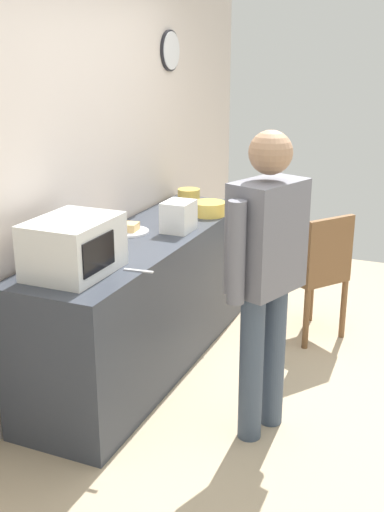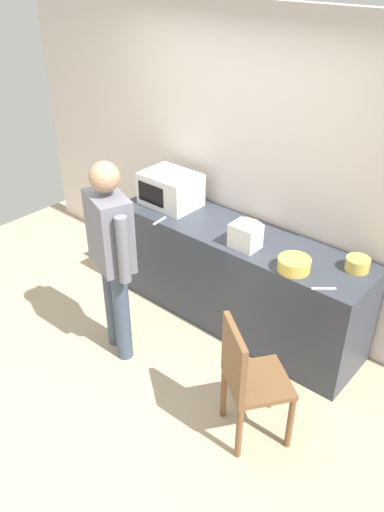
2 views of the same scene
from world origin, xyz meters
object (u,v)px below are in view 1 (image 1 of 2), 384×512
(cereal_bowl, at_px, (189,195))
(spoon_utensil, at_px, (231,207))
(person_standing, at_px, (266,265))
(microwave, at_px, (74,246))
(wooden_chair, at_px, (318,271))
(salad_bowl, at_px, (209,209))
(toaster, at_px, (179,216))
(fork_utensil, at_px, (139,271))
(sandwich_plate, at_px, (129,230))

(cereal_bowl, distance_m, spoon_utensil, 0.39)
(spoon_utensil, bearing_deg, person_standing, -153.74)
(microwave, xyz_separation_m, cereal_bowl, (1.77, 0.10, -0.10))
(wooden_chair, bearing_deg, salad_bowl, 102.86)
(toaster, relative_size, fork_utensil, 1.29)
(sandwich_plate, height_order, wooden_chair, sandwich_plate)
(toaster, xyz_separation_m, fork_utensil, (-0.81, -0.13, -0.10))
(salad_bowl, distance_m, wooden_chair, 0.91)
(microwave, bearing_deg, spoon_utensil, -9.30)
(salad_bowl, relative_size, toaster, 1.10)
(fork_utensil, height_order, person_standing, person_standing)
(sandwich_plate, xyz_separation_m, spoon_utensil, (0.91, -0.38, -0.02))
(sandwich_plate, distance_m, spoon_utensil, 0.99)
(toaster, relative_size, spoon_utensil, 1.29)
(microwave, relative_size, salad_bowl, 2.07)
(microwave, height_order, wooden_chair, microwave)
(salad_bowl, distance_m, spoon_utensil, 0.30)
(cereal_bowl, height_order, wooden_chair, cereal_bowl)
(cereal_bowl, bearing_deg, person_standing, -143.84)
(spoon_utensil, bearing_deg, sandwich_plate, 157.23)
(sandwich_plate, xyz_separation_m, person_standing, (-0.50, -1.08, 0.06))
(sandwich_plate, bearing_deg, fork_utensil, -147.77)
(sandwich_plate, bearing_deg, salad_bowl, -26.53)
(microwave, height_order, person_standing, person_standing)
(person_standing, bearing_deg, sandwich_plate, 65.29)
(toaster, distance_m, wooden_chair, 1.14)
(microwave, bearing_deg, cereal_bowl, 3.19)
(sandwich_plate, bearing_deg, microwave, -172.67)
(microwave, xyz_separation_m, wooden_chair, (1.60, -0.99, -0.53))
(microwave, xyz_separation_m, person_standing, (0.30, -0.97, -0.07))
(sandwich_plate, xyz_separation_m, toaster, (0.16, -0.28, 0.08))
(sandwich_plate, relative_size, wooden_chair, 0.27)
(microwave, xyz_separation_m, salad_bowl, (1.42, -0.21, -0.10))
(microwave, height_order, salad_bowl, microwave)
(microwave, relative_size, fork_utensil, 2.94)
(salad_bowl, distance_m, cereal_bowl, 0.46)
(toaster, height_order, person_standing, person_standing)
(toaster, bearing_deg, person_standing, -129.63)
(sandwich_plate, bearing_deg, person_standing, -114.71)
(person_standing, bearing_deg, toaster, 50.37)
(spoon_utensil, bearing_deg, cereal_bowl, 80.87)
(toaster, bearing_deg, cereal_bowl, 18.87)
(fork_utensil, distance_m, wooden_chair, 1.65)
(sandwich_plate, distance_m, toaster, 0.33)
(fork_utensil, distance_m, spoon_utensil, 1.56)
(microwave, xyz_separation_m, sandwich_plate, (0.80, 0.10, -0.13))
(sandwich_plate, distance_m, cereal_bowl, 0.97)
(microwave, relative_size, person_standing, 0.30)
(cereal_bowl, bearing_deg, microwave, -176.81)
(toaster, distance_m, spoon_utensil, 0.76)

